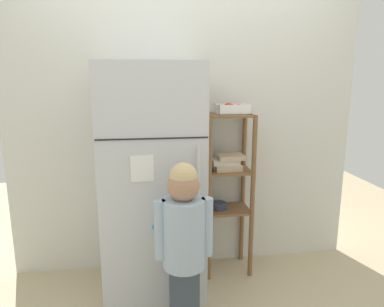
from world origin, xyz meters
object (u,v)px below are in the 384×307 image
at_px(refrigerator, 152,181).
at_px(child_standing, 184,233).
at_px(fruit_bin, 232,109).
at_px(pantry_shelf_unit, 227,179).

relative_size(refrigerator, child_standing, 1.53).
bearing_deg(fruit_bin, pantry_shelf_unit, 145.92).
height_order(refrigerator, pantry_shelf_unit, refrigerator).
relative_size(child_standing, pantry_shelf_unit, 0.84).
distance_m(refrigerator, pantry_shelf_unit, 0.61).
height_order(refrigerator, fruit_bin, refrigerator).
bearing_deg(fruit_bin, child_standing, -124.24).
distance_m(pantry_shelf_unit, fruit_bin, 0.54).
bearing_deg(pantry_shelf_unit, fruit_bin, -34.08).
distance_m(refrigerator, fruit_bin, 0.80).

